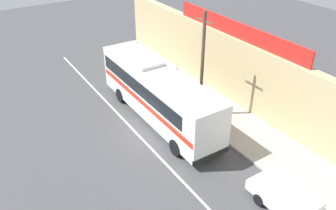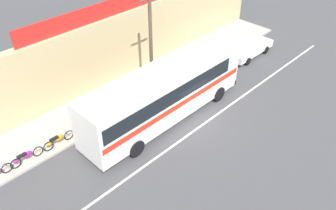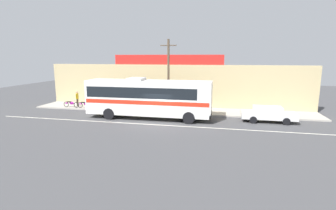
{
  "view_description": "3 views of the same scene",
  "coord_description": "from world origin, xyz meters",
  "views": [
    {
      "loc": [
        15.96,
        -8.88,
        13.15
      ],
      "look_at": [
        0.42,
        1.09,
        1.95
      ],
      "focal_mm": 36.92,
      "sensor_mm": 36.0,
      "label": 1
    },
    {
      "loc": [
        -13.56,
        -11.03,
        13.97
      ],
      "look_at": [
        -1.02,
        1.22,
        1.02
      ],
      "focal_mm": 37.67,
      "sensor_mm": 36.0,
      "label": 2
    },
    {
      "loc": [
        5.55,
        -21.16,
        5.68
      ],
      "look_at": [
        0.53,
        1.9,
        1.23
      ],
      "focal_mm": 27.45,
      "sensor_mm": 36.0,
      "label": 3
    }
  ],
  "objects": [
    {
      "name": "pedestrian_near_shop",
      "position": [
        -4.34,
        4.86,
        1.09
      ],
      "size": [
        0.3,
        0.48,
        1.65
      ],
      "color": "navy",
      "rests_on": "sidewalk_slab"
    },
    {
      "name": "parked_car",
      "position": [
        9.48,
        2.27,
        0.74
      ],
      "size": [
        4.6,
        1.82,
        1.37
      ],
      "color": "silver",
      "rests_on": "ground_plane"
    },
    {
      "name": "storefront_facade",
      "position": [
        0.0,
        7.35,
        2.4
      ],
      "size": [
        30.0,
        0.7,
        4.8
      ],
      "primitive_type": "cube",
      "color": "tan",
      "rests_on": "ground_plane"
    },
    {
      "name": "motorcycle_orange",
      "position": [
        -7.28,
        3.82,
        0.57
      ],
      "size": [
        1.94,
        0.56,
        0.94
      ],
      "color": "black",
      "rests_on": "sidewalk_slab"
    },
    {
      "name": "ground_plane",
      "position": [
        0.0,
        0.0,
        0.0
      ],
      "size": [
        70.0,
        70.0,
        0.0
      ],
      "primitive_type": "plane",
      "color": "#444447"
    },
    {
      "name": "motorcycle_blue",
      "position": [
        -9.2,
        3.87,
        0.57
      ],
      "size": [
        1.91,
        0.56,
        0.94
      ],
      "color": "black",
      "rests_on": "sidewalk_slab"
    },
    {
      "name": "motorcycle_purple",
      "position": [
        -10.94,
        3.9,
        0.57
      ],
      "size": [
        1.87,
        0.56,
        0.94
      ],
      "color": "black",
      "rests_on": "sidewalk_slab"
    },
    {
      "name": "sidewalk_slab",
      "position": [
        0.0,
        5.2,
        0.07
      ],
      "size": [
        30.0,
        3.6,
        0.14
      ],
      "primitive_type": "cube",
      "color": "#A8A399",
      "rests_on": "ground_plane"
    },
    {
      "name": "utility_pole",
      "position": [
        0.14,
        3.87,
        3.89
      ],
      "size": [
        1.6,
        0.22,
        7.23
      ],
      "color": "brown",
      "rests_on": "sidewalk_slab"
    },
    {
      "name": "pedestrian_far_left",
      "position": [
        -10.69,
        4.8,
        1.12
      ],
      "size": [
        0.3,
        0.48,
        1.68
      ],
      "color": "brown",
      "rests_on": "sidewalk_slab"
    },
    {
      "name": "storefront_billboard",
      "position": [
        -0.72,
        7.35,
        5.35
      ],
      "size": [
        12.47,
        0.12,
        1.1
      ],
      "primitive_type": "cube",
      "color": "red",
      "rests_on": "storefront_facade"
    },
    {
      "name": "road_center_stripe",
      "position": [
        0.0,
        -0.8,
        0.0
      ],
      "size": [
        30.0,
        0.14,
        0.01
      ],
      "primitive_type": "cube",
      "color": "silver",
      "rests_on": "ground_plane"
    },
    {
      "name": "intercity_bus",
      "position": [
        -1.27,
        1.33,
        2.07
      ],
      "size": [
        11.54,
        2.64,
        3.78
      ],
      "color": "white",
      "rests_on": "ground_plane"
    }
  ]
}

